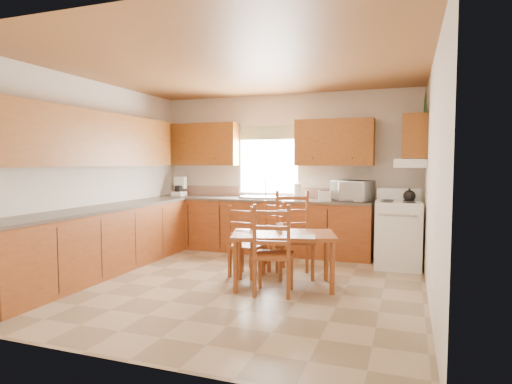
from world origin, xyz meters
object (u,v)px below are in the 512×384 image
(microwave, at_px, (352,191))
(chair_far_right, at_px, (267,236))
(chair_near_left, at_px, (247,241))
(chair_near_right, at_px, (274,249))
(stove, at_px, (397,235))
(dining_table, at_px, (283,260))
(chair_far_left, at_px, (294,235))

(microwave, bearing_deg, chair_far_right, -116.76)
(chair_near_left, height_order, chair_far_right, chair_near_left)
(microwave, height_order, chair_near_right, microwave)
(chair_near_right, bearing_deg, stove, -135.41)
(microwave, relative_size, chair_near_right, 0.52)
(dining_table, height_order, chair_near_right, chair_near_right)
(microwave, relative_size, dining_table, 0.44)
(chair_near_right, bearing_deg, chair_far_right, -77.63)
(dining_table, bearing_deg, microwave, 54.84)
(microwave, distance_m, chair_far_right, 1.61)
(microwave, distance_m, dining_table, 2.08)
(chair_near_left, bearing_deg, chair_near_right, 141.55)
(stove, distance_m, chair_far_right, 1.91)
(stove, bearing_deg, chair_near_right, -128.98)
(stove, height_order, chair_near_left, chair_near_left)
(dining_table, bearing_deg, chair_far_left, 70.67)
(microwave, xyz_separation_m, chair_far_left, (-0.58, -1.37, -0.52))
(stove, distance_m, dining_table, 2.00)
(chair_near_right, bearing_deg, chair_near_left, -56.77)
(chair_far_right, bearing_deg, stove, 43.57)
(stove, distance_m, chair_far_left, 1.65)
(microwave, xyz_separation_m, dining_table, (-0.60, -1.84, -0.75))
(microwave, height_order, chair_near_left, microwave)
(chair_near_right, height_order, chair_far_left, chair_far_left)
(chair_far_left, distance_m, chair_far_right, 0.60)
(stove, bearing_deg, dining_table, -133.73)
(stove, bearing_deg, microwave, 151.52)
(chair_far_right, bearing_deg, microwave, 66.03)
(chair_far_left, bearing_deg, microwave, 43.32)
(stove, height_order, microwave, microwave)
(chair_near_left, xyz_separation_m, chair_near_right, (0.57, -0.62, 0.05))
(dining_table, distance_m, chair_near_left, 0.69)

